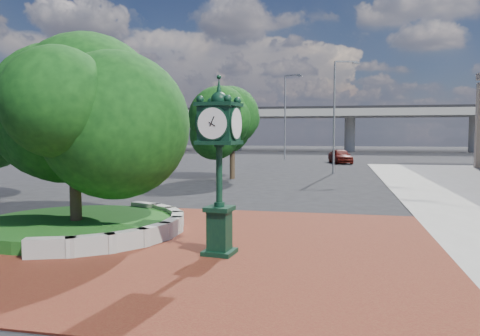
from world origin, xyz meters
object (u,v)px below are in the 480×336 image
post_clock (219,159)px  street_lamp_near (337,108)px  street_lamp_far (287,110)px  parked_car (340,156)px

post_clock → street_lamp_near: bearing=83.8°
street_lamp_near → street_lamp_far: street_lamp_far is taller
parked_car → street_lamp_near: 12.97m
post_clock → parked_car: (3.16, 37.94, -1.74)m
parked_car → street_lamp_near: size_ratio=0.51×
post_clock → parked_car: bearing=85.2°
post_clock → street_lamp_near: (2.80, 25.72, 2.60)m
post_clock → street_lamp_near: 26.01m
parked_car → street_lamp_far: size_ratio=0.45×
post_clock → street_lamp_far: size_ratio=0.46×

